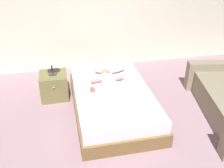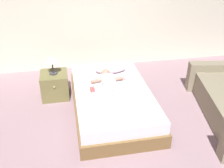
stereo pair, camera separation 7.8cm
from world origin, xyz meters
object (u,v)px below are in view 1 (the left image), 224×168
pillow (110,69)px  toothbrush (123,78)px  nightstand (54,86)px  lamp (51,61)px  bed (112,100)px  toy_block (92,90)px  baby (107,80)px

pillow → toothbrush: (0.17, -0.28, -0.07)m
pillow → nightstand: pillow is taller
toothbrush → lamp: (-1.17, 0.29, 0.31)m
nightstand → lamp: (0.00, 0.00, 0.48)m
pillow → nightstand: 1.03m
bed → pillow: 0.67m
toothbrush → toy_block: (-0.57, -0.33, 0.03)m
lamp → nightstand: bearing=-90.0°
toothbrush → nightstand: size_ratio=0.32×
pillow → baby: baby is taller
pillow → toothbrush: size_ratio=3.44×
bed → toy_block: bearing=-179.8°
bed → toothbrush: (0.26, 0.33, 0.21)m
toothbrush → pillow: bearing=121.2°
lamp → pillow: bearing=-0.8°
lamp → bed: bearing=-34.2°
baby → lamp: 1.00m
pillow → lamp: (-1.00, 0.01, 0.24)m
pillow → toy_block: (-0.40, -0.61, -0.04)m
bed → lamp: (-0.91, 0.62, 0.52)m
pillow → toothbrush: bearing=-58.8°
nightstand → toy_block: size_ratio=6.59×
baby → nightstand: baby is taller
pillow → baby: bearing=-108.0°
pillow → toy_block: 0.73m
bed → toy_block: 0.39m
baby → lamp: lamp is taller
pillow → toy_block: pillow is taller
bed → baby: 0.35m
bed → baby: size_ratio=3.25×
pillow → lamp: 1.03m
bed → lamp: bearing=145.8°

